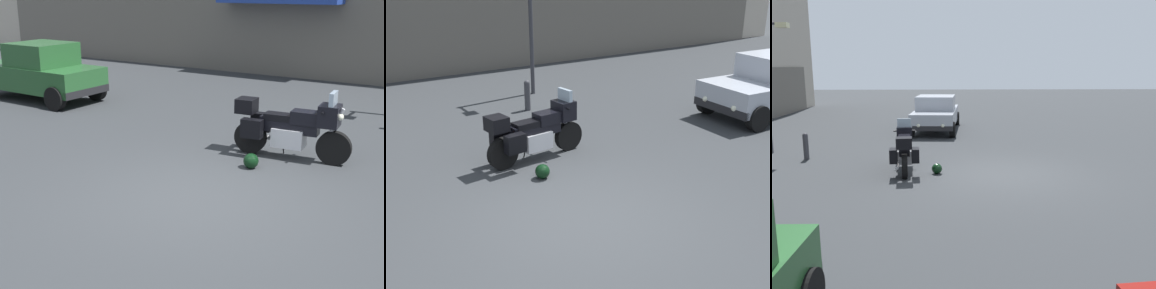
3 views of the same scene
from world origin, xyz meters
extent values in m
plane|color=#2D3033|center=(0.00, 0.00, 0.00)|extent=(80.00, 80.00, 0.00)
cube|color=#5C564E|center=(0.00, 11.25, 1.40)|extent=(34.84, 0.12, 2.80)
cube|color=navy|center=(-3.33, 10.82, 2.70)|extent=(4.40, 1.10, 0.20)
cylinder|color=black|center=(1.34, 2.72, 0.32)|extent=(0.65, 0.21, 0.64)
cylinder|color=black|center=(-0.27, 2.55, 0.32)|extent=(0.65, 0.21, 0.64)
cylinder|color=#B7B7BC|center=(1.32, 2.72, 0.75)|extent=(0.33, 0.10, 0.68)
cube|color=#B7B7BC|center=(0.49, 2.63, 0.42)|extent=(0.64, 0.46, 0.36)
cube|color=black|center=(0.49, 2.63, 0.66)|extent=(1.12, 0.39, 0.28)
cube|color=black|center=(0.79, 2.66, 0.84)|extent=(0.55, 0.39, 0.24)
cube|color=black|center=(0.29, 2.61, 0.80)|extent=(0.59, 0.36, 0.12)
cube|color=black|center=(1.22, 2.71, 0.92)|extent=(0.40, 0.47, 0.40)
cube|color=#8C9EAD|center=(1.26, 2.71, 1.22)|extent=(0.12, 0.41, 0.28)
sphere|color=#EAEACC|center=(1.40, 2.73, 0.92)|extent=(0.14, 0.14, 0.14)
cylinder|color=black|center=(1.14, 2.70, 1.02)|extent=(0.10, 0.62, 0.04)
cylinder|color=#B7B7BC|center=(-0.12, 2.77, 0.30)|extent=(0.56, 0.15, 0.09)
cube|color=black|center=(-0.18, 2.84, 0.58)|extent=(0.42, 0.24, 0.36)
cube|color=black|center=(-0.12, 2.29, 0.58)|extent=(0.42, 0.24, 0.36)
cube|color=black|center=(-0.37, 2.54, 0.95)|extent=(0.40, 0.43, 0.28)
cylinder|color=black|center=(0.33, 2.80, 0.15)|extent=(0.04, 0.13, 0.29)
sphere|color=black|center=(0.14, 1.74, 0.14)|extent=(0.28, 0.28, 0.28)
cube|color=#235128|center=(-7.65, 3.80, 0.66)|extent=(3.82, 1.69, 0.68)
cube|color=#235128|center=(-7.50, 3.79, 1.32)|extent=(1.62, 1.53, 0.64)
cube|color=#8C9EAD|center=(-8.25, 3.81, 1.32)|extent=(0.08, 1.39, 0.54)
cube|color=#8C9EAD|center=(-6.75, 3.78, 1.32)|extent=(0.08, 1.39, 0.51)
cube|color=black|center=(-9.50, 3.82, 0.42)|extent=(0.14, 1.64, 0.20)
cube|color=black|center=(-5.80, 3.77, 0.42)|extent=(0.14, 1.64, 0.20)
cylinder|color=black|center=(-9.09, 4.60, 0.32)|extent=(0.64, 0.23, 0.64)
cylinder|color=black|center=(-6.21, 3.00, 0.32)|extent=(0.64, 0.23, 0.64)
cylinder|color=black|center=(-6.19, 4.56, 0.32)|extent=(0.64, 0.23, 0.64)
sphere|color=silver|center=(-9.54, 4.27, 0.54)|extent=(0.14, 0.14, 0.14)
camera|label=1|loc=(3.88, -6.14, 3.16)|focal=47.38mm
camera|label=2|loc=(-3.86, -5.58, 3.84)|focal=45.39mm
camera|label=3|loc=(-10.34, 1.37, 2.85)|focal=37.49mm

